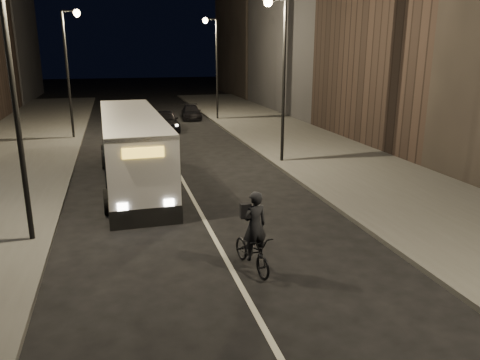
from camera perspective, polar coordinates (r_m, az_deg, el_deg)
ground at (r=12.67m, az=-0.35°, el=-12.05°), size 180.00×180.00×0.00m
sidewalk_right at (r=27.92m, az=9.32°, el=3.51°), size 7.00×70.00×0.16m
sidewalk_left at (r=26.14m, az=-27.11°, el=1.12°), size 7.00×70.00×0.16m
streetlight_right_mid at (r=24.26m, az=4.81°, el=14.42°), size 1.20×0.44×8.12m
streetlight_right_far at (r=39.69m, az=-3.25°, el=14.96°), size 1.20×0.44×8.12m
streetlight_left_near at (r=15.06m, az=-25.18°, el=12.23°), size 1.20×0.44×8.12m
streetlight_left_far at (r=32.94m, az=-19.97°, el=13.91°), size 1.20×0.44×8.12m
city_bus at (r=21.50m, az=-12.99°, el=4.10°), size 2.98×11.73×3.14m
cyclist_on_bicycle at (r=12.87m, az=1.57°, el=-7.78°), size 1.05×2.10×2.31m
car_near at (r=35.50m, az=-9.05°, el=7.19°), size 1.78×4.33×1.47m
car_mid at (r=41.00m, az=-12.17°, el=8.06°), size 1.72×4.09×1.32m
car_far at (r=41.11m, az=-5.94°, el=8.22°), size 1.90×4.02×1.13m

